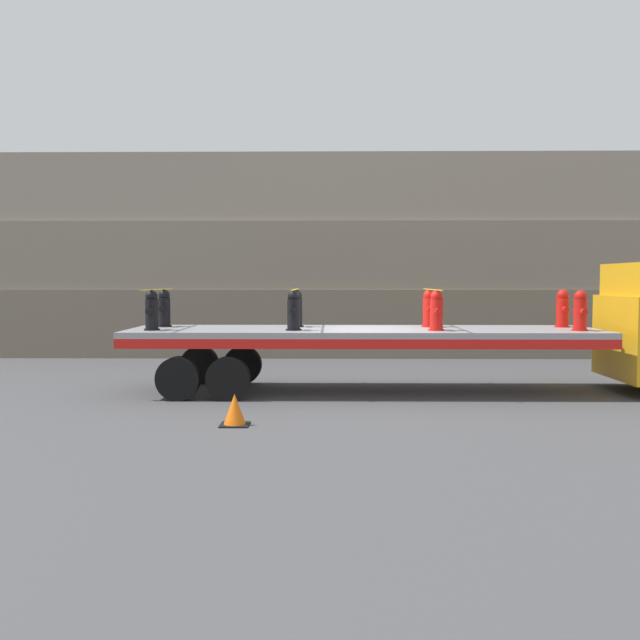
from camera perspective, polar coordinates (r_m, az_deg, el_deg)
name	(u,v)px	position (r m, az deg, el deg)	size (l,w,h in m)	color
ground_plane	(363,392)	(15.81, 3.49, -5.75)	(120.00, 120.00, 0.00)	#474749
rock_cliff	(352,257)	(23.87, 2.61, 5.08)	(60.00, 3.30, 6.48)	#706656
flatbed_trailer	(332,340)	(15.65, 0.98, -1.63)	(10.25, 2.69, 1.40)	gray
fire_hydrant_black_near_0	(152,311)	(15.51, -13.32, 0.72)	(0.34, 0.59, 0.85)	black
fire_hydrant_black_far_0	(164,309)	(16.62, -12.35, 0.89)	(0.34, 0.59, 0.85)	black
fire_hydrant_black_near_1	(294,311)	(15.06, -2.12, 0.73)	(0.34, 0.59, 0.85)	black
fire_hydrant_black_far_1	(296,309)	(16.20, -1.91, 0.90)	(0.34, 0.59, 0.85)	black
fire_hydrant_red_near_2	(436,311)	(15.21, 9.30, 0.71)	(0.34, 0.59, 0.85)	red
fire_hydrant_red_far_2	(429,309)	(16.34, 8.71, 0.89)	(0.34, 0.59, 0.85)	red
fire_hydrant_red_near_3	(580,311)	(15.93, 20.09, 0.67)	(0.34, 0.59, 0.85)	red
fire_hydrant_red_far_3	(562,309)	(17.01, 18.83, 0.84)	(0.34, 0.59, 0.85)	red
cargo_strap_rear	(158,290)	(16.06, -12.84, 2.39)	(0.05, 2.80, 0.01)	yellow
cargo_strap_middle	(295,290)	(15.62, -2.02, 2.45)	(0.05, 2.80, 0.01)	yellow
cargo_strap_front	(433,290)	(15.76, 9.01, 2.42)	(0.05, 2.80, 0.01)	yellow
traffic_cone	(235,410)	(12.22, -6.85, -7.17)	(0.49, 0.49, 0.54)	black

